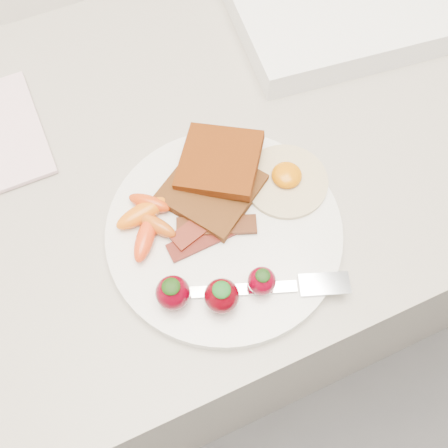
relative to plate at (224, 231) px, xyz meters
name	(u,v)px	position (x,y,z in m)	size (l,w,h in m)	color
counter	(187,273)	(-0.02, 0.14, -0.46)	(2.00, 0.60, 0.90)	gray
plate	(224,231)	(0.00, 0.00, 0.00)	(0.27, 0.27, 0.02)	white
toast_lower	(212,189)	(0.01, 0.05, 0.02)	(0.10, 0.10, 0.01)	#3B1F06
toast_upper	(220,161)	(0.03, 0.07, 0.03)	(0.09, 0.09, 0.01)	#431C04
fried_egg	(286,179)	(0.09, 0.03, 0.01)	(0.13, 0.13, 0.02)	beige
bacon_strips	(210,228)	(-0.02, 0.00, 0.01)	(0.11, 0.06, 0.01)	black
baby_carrots	(147,220)	(-0.08, 0.04, 0.02)	(0.07, 0.09, 0.02)	orange
strawberries	(212,291)	(-0.04, -0.07, 0.03)	(0.12, 0.06, 0.04)	#5C000F
fork	(276,287)	(0.02, -0.09, 0.01)	(0.18, 0.08, 0.00)	white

